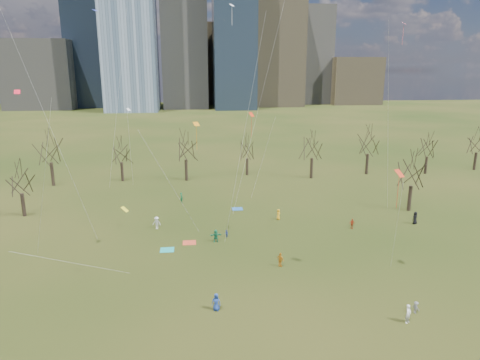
{
  "coord_description": "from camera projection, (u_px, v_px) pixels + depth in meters",
  "views": [
    {
      "loc": [
        -5.92,
        -39.3,
        20.24
      ],
      "look_at": [
        0.0,
        12.0,
        7.0
      ],
      "focal_mm": 32.0,
      "sensor_mm": 36.0,
      "label": 1
    }
  ],
  "objects": [
    {
      "name": "ground",
      "position": [
        253.0,
        276.0,
        43.5
      ],
      "size": [
        500.0,
        500.0,
        0.0
      ],
      "primitive_type": "plane",
      "color": "black",
      "rests_on": "ground"
    },
    {
      "name": "kites_airborne",
      "position": [
        221.0,
        134.0,
        50.69
      ],
      "size": [
        44.87,
        42.74,
        27.78
      ],
      "color": "orange",
      "rests_on": "ground"
    },
    {
      "name": "person_10",
      "position": [
        352.0,
        224.0,
        56.28
      ],
      "size": [
        0.81,
        0.36,
        1.37
      ],
      "primitive_type": "imported",
      "rotation": [
        0.0,
        0.0,
        0.03
      ],
      "color": "#B7381A",
      "rests_on": "ground"
    },
    {
      "name": "person_5",
      "position": [
        216.0,
        236.0,
        51.87
      ],
      "size": [
        1.48,
        0.56,
        1.57
      ],
      "primitive_type": "imported",
      "rotation": [
        0.0,
        0.0,
        3.21
      ],
      "color": "#1C7E53",
      "rests_on": "ground"
    },
    {
      "name": "blanket_navy",
      "position": [
        237.0,
        209.0,
        64.44
      ],
      "size": [
        1.6,
        1.5,
        0.03
      ],
      "primitive_type": "cube",
      "color": "#2561B1",
      "rests_on": "ground"
    },
    {
      "name": "person_0",
      "position": [
        216.0,
        302.0,
        37.01
      ],
      "size": [
        0.88,
        0.69,
        1.59
      ],
      "primitive_type": "imported",
      "rotation": [
        0.0,
        0.0,
        6.03
      ],
      "color": "#213F91",
      "rests_on": "ground"
    },
    {
      "name": "person_9",
      "position": [
        157.0,
        223.0,
        56.15
      ],
      "size": [
        1.22,
        0.89,
        1.68
      ],
      "primitive_type": "imported",
      "rotation": [
        0.0,
        0.0,
        6.01
      ],
      "color": "silver",
      "rests_on": "ground"
    },
    {
      "name": "bare_tree_row",
      "position": [
        224.0,
        151.0,
        77.8
      ],
      "size": [
        113.04,
        29.8,
        9.5
      ],
      "color": "black",
      "rests_on": "ground"
    },
    {
      "name": "person_1",
      "position": [
        408.0,
        314.0,
        35.19
      ],
      "size": [
        0.71,
        0.67,
        1.63
      ],
      "primitive_type": "imported",
      "rotation": [
        0.0,
        0.0,
        0.63
      ],
      "color": "white",
      "rests_on": "ground"
    },
    {
      "name": "blanket_crimson",
      "position": [
        189.0,
        243.0,
        51.79
      ],
      "size": [
        1.6,
        1.5,
        0.03
      ],
      "primitive_type": "cube",
      "color": "#D14729",
      "rests_on": "ground"
    },
    {
      "name": "person_8",
      "position": [
        226.0,
        234.0,
        53.38
      ],
      "size": [
        0.46,
        0.53,
        0.95
      ],
      "primitive_type": "imported",
      "rotation": [
        0.0,
        0.0,
        4.95
      ],
      "color": "#233997",
      "rests_on": "ground"
    },
    {
      "name": "person_6",
      "position": [
        415.0,
        218.0,
        57.92
      ],
      "size": [
        1.01,
        0.88,
        1.74
      ],
      "primitive_type": "imported",
      "rotation": [
        0.0,
        0.0,
        3.61
      ],
      "color": "black",
      "rests_on": "ground"
    },
    {
      "name": "downtown_skyline",
      "position": [
        195.0,
        36.0,
        236.25
      ],
      "size": [
        212.5,
        78.0,
        118.0
      ],
      "color": "slate",
      "rests_on": "ground"
    },
    {
      "name": "person_4",
      "position": [
        280.0,
        260.0,
        45.3
      ],
      "size": [
        0.87,
        0.95,
        1.56
      ],
      "primitive_type": "imported",
      "rotation": [
        0.0,
        0.0,
        2.25
      ],
      "color": "orange",
      "rests_on": "ground"
    },
    {
      "name": "person_3",
      "position": [
        416.0,
        307.0,
        36.64
      ],
      "size": [
        0.65,
        0.81,
        1.09
      ],
      "primitive_type": "imported",
      "rotation": [
        0.0,
        0.0,
        1.97
      ],
      "color": "slate",
      "rests_on": "ground"
    },
    {
      "name": "person_13",
      "position": [
        181.0,
        198.0,
        67.46
      ],
      "size": [
        0.59,
        0.69,
        1.61
      ],
      "primitive_type": "imported",
      "rotation": [
        0.0,
        0.0,
        2.0
      ],
      "color": "#18703F",
      "rests_on": "ground"
    },
    {
      "name": "blanket_teal",
      "position": [
        167.0,
        250.0,
        49.71
      ],
      "size": [
        1.6,
        1.5,
        0.03
      ],
      "primitive_type": "cube",
      "color": "teal",
      "rests_on": "ground"
    },
    {
      "name": "person_12",
      "position": [
        278.0,
        214.0,
        59.71
      ],
      "size": [
        0.55,
        0.78,
        1.52
      ],
      "primitive_type": "imported",
      "rotation": [
        0.0,
        0.0,
        1.66
      ],
      "color": "yellow",
      "rests_on": "ground"
    }
  ]
}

